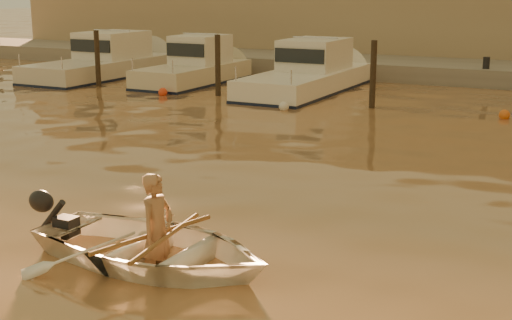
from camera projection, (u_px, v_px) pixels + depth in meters
The scene contains 18 objects.
ground_plane at pixel (53, 267), 9.26m from camera, with size 160.00×160.00×0.00m, color brown.
dinghy at pixel (152, 247), 9.31m from camera, with size 2.44×3.41×0.71m, color white.
person at pixel (157, 231), 9.21m from camera, with size 0.56×0.37×1.54m, color #A07450.
outboard_motor at pixel (65, 226), 10.00m from camera, with size 0.90×0.40×0.70m, color black, non-canonical shape.
oar_port at pixel (167, 237), 9.15m from camera, with size 0.06×0.06×2.10m, color brown.
oar_starboard at pixel (154, 234), 9.25m from camera, with size 0.06×0.06×2.10m, color brown.
moored_boat_0 at pixel (102, 61), 28.29m from camera, with size 2.50×7.87×1.75m, color beige, non-canonical shape.
moored_boat_1 at pixel (193, 67), 26.41m from camera, with size 2.07×6.21×1.75m, color beige, non-canonical shape.
moored_boat_2 at pixel (307, 73), 24.38m from camera, with size 2.33×7.79×1.75m, color white, non-canonical shape.
piling_0 at pixel (98, 61), 25.62m from camera, with size 0.18×0.18×2.20m, color #2D2319.
piling_1 at pixel (218, 68), 23.41m from camera, with size 0.18×0.18×2.20m, color #2D2319.
piling_2 at pixel (373, 78), 21.06m from camera, with size 0.18×0.18×2.20m, color #2D2319.
fender_a at pixel (54, 85), 25.31m from camera, with size 0.30×0.30×0.30m, color silver.
fender_b at pixel (163, 92), 23.67m from camera, with size 0.30×0.30×0.30m, color red.
fender_c at pixel (284, 107), 20.88m from camera, with size 0.30×0.30×0.30m, color silver.
fender_d at pixel (504, 115), 19.54m from camera, with size 0.30×0.30×0.30m, color orange.
quay at pixel (439, 75), 27.81m from camera, with size 52.00×4.00×1.00m, color gray.
waterfront_building at pixel (470, 12), 32.03m from camera, with size 46.00×7.00×4.80m, color #9E8466.
Camera 1 is at (6.30, -6.50, 3.56)m, focal length 50.00 mm.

